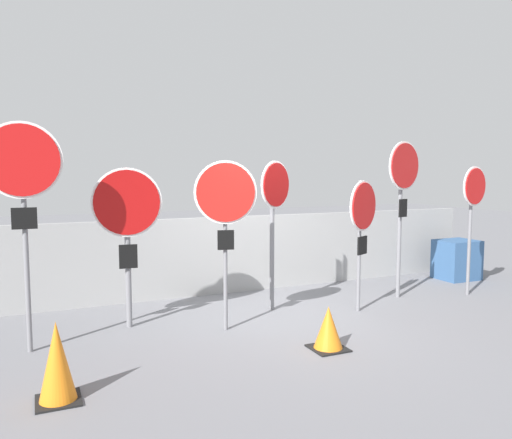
{
  "coord_description": "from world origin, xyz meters",
  "views": [
    {
      "loc": [
        -3.29,
        -6.44,
        2.1
      ],
      "look_at": [
        -0.43,
        0.0,
        1.44
      ],
      "focal_mm": 35.0,
      "sensor_mm": 36.0,
      "label": 1
    }
  ],
  "objects": [
    {
      "name": "stop_sign_3",
      "position": [
        0.0,
        0.28,
        1.65
      ],
      "size": [
        0.63,
        0.37,
        2.28
      ],
      "rotation": [
        0.0,
        0.0,
        0.51
      ],
      "color": "slate",
      "rests_on": "ground"
    },
    {
      "name": "stop_sign_0",
      "position": [
        -3.41,
        -0.21,
        2.03
      ],
      "size": [
        0.88,
        0.12,
        2.68
      ],
      "rotation": [
        0.0,
        0.0,
        -0.03
      ],
      "color": "slate",
      "rests_on": "ground"
    },
    {
      "name": "ground_plane",
      "position": [
        0.0,
        0.0,
        0.0
      ],
      "size": [
        40.0,
        40.0,
        0.0
      ],
      "primitive_type": "plane",
      "color": "slate"
    },
    {
      "name": "traffic_cone_1",
      "position": [
        -0.16,
        -1.51,
        0.25
      ],
      "size": [
        0.41,
        0.41,
        0.52
      ],
      "color": "black",
      "rests_on": "ground"
    },
    {
      "name": "stop_sign_5",
      "position": [
        2.27,
        0.1,
        1.92
      ],
      "size": [
        0.78,
        0.24,
        2.61
      ],
      "rotation": [
        0.0,
        0.0,
        0.27
      ],
      "color": "slate",
      "rests_on": "ground"
    },
    {
      "name": "stop_sign_4",
      "position": [
        1.17,
        -0.32,
        1.46
      ],
      "size": [
        0.69,
        0.36,
        1.99
      ],
      "rotation": [
        0.0,
        0.0,
        0.45
      ],
      "color": "slate",
      "rests_on": "ground"
    },
    {
      "name": "stop_sign_2",
      "position": [
        -1.03,
        -0.37,
        1.69
      ],
      "size": [
        0.81,
        0.21,
        2.26
      ],
      "rotation": [
        0.0,
        0.0,
        -0.21
      ],
      "color": "slate",
      "rests_on": "ground"
    },
    {
      "name": "fence_back",
      "position": [
        0.0,
        1.63,
        0.67
      ],
      "size": [
        9.8,
        0.12,
        1.34
      ],
      "color": "gray",
      "rests_on": "ground"
    },
    {
      "name": "stop_sign_6",
      "position": [
        3.48,
        -0.25,
        1.67
      ],
      "size": [
        0.65,
        0.19,
        2.2
      ],
      "rotation": [
        0.0,
        0.0,
        0.23
      ],
      "color": "slate",
      "rests_on": "ground"
    },
    {
      "name": "traffic_cone_0",
      "position": [
        -3.17,
        -1.67,
        0.37
      ],
      "size": [
        0.4,
        0.4,
        0.75
      ],
      "color": "black",
      "rests_on": "ground"
    },
    {
      "name": "storage_crate",
      "position": [
        4.29,
        0.84,
        0.39
      ],
      "size": [
        0.75,
        0.64,
        0.77
      ],
      "color": "#335684",
      "rests_on": "ground"
    },
    {
      "name": "stop_sign_1",
      "position": [
        -2.18,
        0.28,
        1.51
      ],
      "size": [
        0.92,
        0.17,
        2.17
      ],
      "rotation": [
        0.0,
        0.0,
        -0.08
      ],
      "color": "slate",
      "rests_on": "ground"
    }
  ]
}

